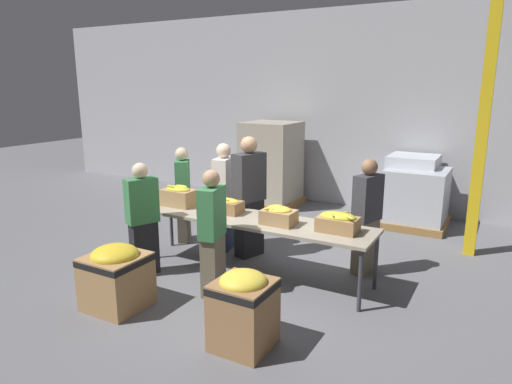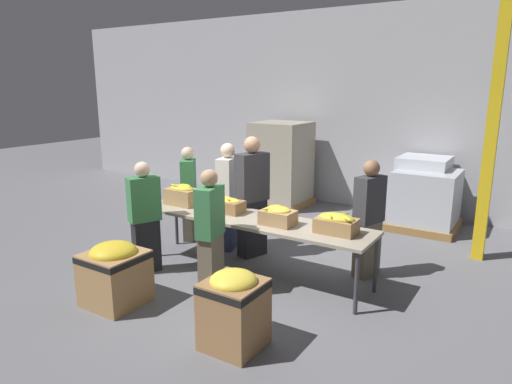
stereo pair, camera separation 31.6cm
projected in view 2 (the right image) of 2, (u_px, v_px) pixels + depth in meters
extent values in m
plane|color=slate|center=(250.00, 273.00, 6.24)|extent=(30.00, 30.00, 0.00)
cube|color=#A8A8AD|center=(362.00, 110.00, 9.18)|extent=(16.00, 0.08, 4.00)
cube|color=#9E937F|center=(250.00, 219.00, 6.06)|extent=(3.36, 0.79, 0.04)
cylinder|color=#38383D|center=(146.00, 233.00, 6.72)|extent=(0.05, 0.05, 0.74)
cylinder|color=#38383D|center=(356.00, 283.00, 5.03)|extent=(0.05, 0.05, 0.74)
cylinder|color=#38383D|center=(176.00, 222.00, 7.27)|extent=(0.05, 0.05, 0.74)
cylinder|color=#38383D|center=(376.00, 264.00, 5.58)|extent=(0.05, 0.05, 0.74)
cube|color=tan|center=(182.00, 197.00, 6.68)|extent=(0.48, 0.29, 0.24)
ellipsoid|color=gold|center=(182.00, 188.00, 6.65)|extent=(0.39, 0.23, 0.10)
ellipsoid|color=gold|center=(187.00, 186.00, 6.64)|extent=(0.18, 0.11, 0.05)
ellipsoid|color=gold|center=(185.00, 185.00, 6.67)|extent=(0.19, 0.07, 0.05)
ellipsoid|color=gold|center=(174.00, 185.00, 6.64)|extent=(0.17, 0.08, 0.05)
cube|color=olive|center=(227.00, 206.00, 6.30)|extent=(0.47, 0.27, 0.17)
ellipsoid|color=yellow|center=(227.00, 200.00, 6.28)|extent=(0.41, 0.22, 0.07)
ellipsoid|color=yellow|center=(227.00, 198.00, 6.23)|extent=(0.17, 0.15, 0.04)
ellipsoid|color=yellow|center=(224.00, 197.00, 6.33)|extent=(0.21, 0.06, 0.05)
cube|color=tan|center=(278.00, 218.00, 5.74)|extent=(0.42, 0.30, 0.18)
ellipsoid|color=yellow|center=(278.00, 210.00, 5.72)|extent=(0.33, 0.26, 0.09)
ellipsoid|color=yellow|center=(269.00, 209.00, 5.69)|extent=(0.16, 0.15, 0.04)
ellipsoid|color=yellow|center=(277.00, 209.00, 5.70)|extent=(0.13, 0.22, 0.05)
ellipsoid|color=yellow|center=(277.00, 207.00, 5.76)|extent=(0.16, 0.15, 0.05)
ellipsoid|color=yellow|center=(275.00, 206.00, 5.81)|extent=(0.14, 0.15, 0.04)
cube|color=#A37A4C|center=(336.00, 226.00, 5.42)|extent=(0.48, 0.32, 0.18)
ellipsoid|color=gold|center=(337.00, 218.00, 5.40)|extent=(0.44, 0.27, 0.11)
ellipsoid|color=gold|center=(330.00, 215.00, 5.37)|extent=(0.14, 0.18, 0.04)
ellipsoid|color=gold|center=(346.00, 218.00, 5.25)|extent=(0.18, 0.17, 0.04)
ellipsoid|color=gold|center=(344.00, 214.00, 5.41)|extent=(0.12, 0.14, 0.04)
cube|color=#2D3856|center=(229.00, 224.00, 7.10)|extent=(0.28, 0.41, 0.78)
cube|color=silver|center=(228.00, 179.00, 6.93)|extent=(0.31, 0.48, 0.65)
sphere|color=beige|center=(228.00, 150.00, 6.83)|extent=(0.22, 0.22, 0.22)
cube|color=#6B604C|center=(367.00, 249.00, 6.07)|extent=(0.30, 0.40, 0.75)
cube|color=#333338|center=(370.00, 199.00, 5.91)|extent=(0.33, 0.47, 0.62)
sphere|color=#896042|center=(372.00, 168.00, 5.82)|extent=(0.21, 0.21, 0.21)
cube|color=#6B604C|center=(211.00, 264.00, 5.57)|extent=(0.26, 0.38, 0.73)
cube|color=#387A47|center=(210.00, 212.00, 5.41)|extent=(0.29, 0.45, 0.61)
sphere|color=tan|center=(209.00, 178.00, 5.32)|extent=(0.21, 0.21, 0.21)
cube|color=black|center=(147.00, 246.00, 6.21)|extent=(0.32, 0.39, 0.72)
cube|color=#387A47|center=(144.00, 199.00, 6.06)|extent=(0.35, 0.46, 0.60)
sphere|color=beige|center=(142.00, 169.00, 5.97)|extent=(0.20, 0.20, 0.20)
cube|color=black|center=(252.00, 228.00, 6.79)|extent=(0.34, 0.45, 0.85)
cube|color=#333338|center=(252.00, 177.00, 6.61)|extent=(0.38, 0.53, 0.70)
sphere|color=tan|center=(252.00, 145.00, 6.50)|extent=(0.24, 0.24, 0.24)
cube|color=#6B604C|center=(190.00, 218.00, 7.52)|extent=(0.35, 0.40, 0.73)
cube|color=#387A47|center=(188.00, 178.00, 7.36)|extent=(0.40, 0.46, 0.60)
sphere|color=beige|center=(187.00, 153.00, 7.27)|extent=(0.21, 0.21, 0.21)
cube|color=#A37A4C|center=(115.00, 278.00, 5.30)|extent=(0.63, 0.63, 0.63)
cube|color=black|center=(114.00, 257.00, 5.24)|extent=(0.63, 0.63, 0.07)
ellipsoid|color=gold|center=(113.00, 252.00, 5.23)|extent=(0.53, 0.53, 0.22)
cube|color=olive|center=(234.00, 314.00, 4.42)|extent=(0.54, 0.54, 0.68)
cube|color=black|center=(234.00, 287.00, 4.35)|extent=(0.54, 0.54, 0.07)
ellipsoid|color=yellow|center=(233.00, 281.00, 4.34)|extent=(0.46, 0.46, 0.19)
cube|color=gold|center=(493.00, 122.00, 6.30)|extent=(0.16, 0.16, 4.00)
cube|color=olive|center=(423.00, 225.00, 8.14)|extent=(1.13, 1.13, 0.13)
cube|color=#B2B7C1|center=(426.00, 196.00, 8.02)|extent=(1.04, 1.04, 0.92)
cube|color=olive|center=(281.00, 202.00, 9.72)|extent=(1.14, 1.14, 0.13)
cube|color=#A39984|center=(281.00, 161.00, 9.52)|extent=(1.05, 1.05, 1.62)
cube|color=olive|center=(419.00, 220.00, 8.44)|extent=(0.93, 0.93, 0.13)
cube|color=silver|center=(422.00, 187.00, 8.29)|extent=(0.85, 0.85, 1.11)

